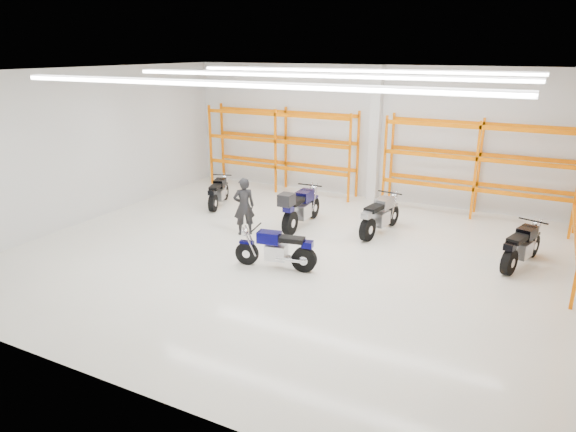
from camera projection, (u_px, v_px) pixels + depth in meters
The scene contains 11 objects.
ground at pixel (299, 256), 12.96m from camera, with size 14.00×14.00×0.00m, color silver.
room_shell at pixel (300, 126), 11.96m from camera, with size 14.02×12.02×4.51m.
motorcycle_main at pixel (279, 250), 12.10m from camera, with size 2.01×0.68×0.99m.
motorcycle_back_a at pixel (218, 193), 16.93m from camera, with size 0.83×1.89×0.96m.
motorcycle_back_b at pixel (299, 209), 14.82m from camera, with size 0.77×2.41×1.24m.
motorcycle_back_c at pixel (379, 217), 14.38m from camera, with size 0.79×2.21×1.09m.
motorcycle_back_d at pixel (521, 248), 12.20m from camera, with size 0.92×2.05×1.03m.
standing_man at pixel (244, 206), 14.27m from camera, with size 0.59×0.39×1.63m, color black.
structural_column at pixel (375, 135), 17.19m from camera, with size 0.32×0.32×4.50m, color white.
pallet_racking_back_left at pixel (281, 142), 18.51m from camera, with size 5.67×0.87×3.00m.
pallet_racking_back_right at pixel (478, 160), 15.58m from camera, with size 5.67×0.87×3.00m.
Camera 1 is at (5.20, -10.82, 4.99)m, focal length 32.00 mm.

